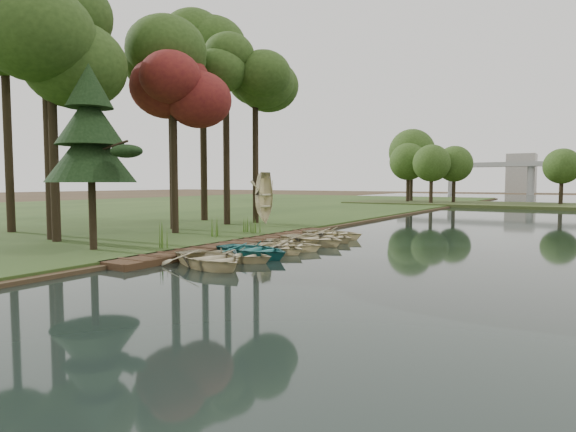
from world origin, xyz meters
The scene contains 28 objects.
ground centered at (0.00, 0.00, 0.00)m, with size 300.00×300.00×0.00m, color #3D2F1D.
boardwalk centered at (-1.60, 0.00, 0.15)m, with size 1.60×16.00×0.30m, color #382515.
peninsula centered at (8.00, 50.00, 0.23)m, with size 50.00×14.00×0.45m, color #35411D.
far_trees centered at (4.67, 50.00, 6.43)m, with size 45.60×5.60×8.80m.
building_b centered at (-5.00, 145.00, 6.00)m, with size 8.00×8.00×12.00m, color #A5A5A0.
rowboat_0 centered at (1.02, -5.60, 0.45)m, with size 2.76×3.86×0.80m, color beige.
rowboat_1 centered at (1.15, -3.95, 0.36)m, with size 2.15×3.01×0.62m, color beige.
rowboat_2 centered at (0.99, -2.78, 0.42)m, with size 2.58×3.62×0.75m, color teal.
rowboat_3 centered at (1.10, -1.30, 0.37)m, with size 2.20×3.08×0.64m, color beige.
rowboat_4 centered at (1.29, -0.42, 0.37)m, with size 2.22×3.11×0.65m, color beige.
rowboat_5 centered at (0.74, 1.08, 0.37)m, with size 2.21×3.09×0.64m, color beige.
rowboat_6 centered at (1.16, 2.11, 0.43)m, with size 2.63×3.69×0.76m, color beige.
rowboat_7 centered at (1.21, 3.78, 0.39)m, with size 2.32×3.25×0.67m, color beige.
rowboat_8 centered at (0.81, 5.11, 0.42)m, with size 2.55×3.57×0.74m, color beige.
stored_rowboat centered at (-6.30, 8.54, 0.68)m, with size 2.61×3.65×0.76m, color beige.
tree_0 centered at (-9.36, -5.18, 9.59)m, with size 5.16×5.16×11.55m.
tree_1 centered at (-10.41, -4.78, 12.09)m, with size 4.53×4.53×13.92m.
tree_2 centered at (-7.36, 0.94, 8.28)m, with size 4.56×4.56×9.98m.
tree_3 centered at (-9.17, 2.60, 10.72)m, with size 4.86×4.86×12.60m.
tree_4 centered at (-8.49, 7.05, 11.16)m, with size 4.39×4.39×12.90m.
tree_5 centered at (-12.31, 8.94, 13.78)m, with size 5.01×5.01×15.84m.
tree_6 centered at (-7.53, 9.17, 9.69)m, with size 4.88×4.88×11.55m.
tree_7 centered at (-16.00, -3.87, 11.37)m, with size 4.58×4.58×13.18m.
pine_tree centered at (-5.30, -6.02, 5.28)m, with size 3.80×3.80×8.04m.
reeds_0 centered at (-3.10, -4.00, 0.86)m, with size 0.60×0.60×1.12m, color #3F661E.
reeds_1 centered at (-4.07, 0.67, 0.82)m, with size 0.60×0.60×1.04m, color #3F661E.
reeds_2 centered at (-3.41, 3.52, 0.75)m, with size 0.60×0.60×0.89m, color #3F661E.
reeds_3 centered at (-4.07, 3.51, 0.78)m, with size 0.60×0.60×0.96m, color #3F661E.
Camera 1 is at (13.06, -19.21, 3.23)m, focal length 30.00 mm.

